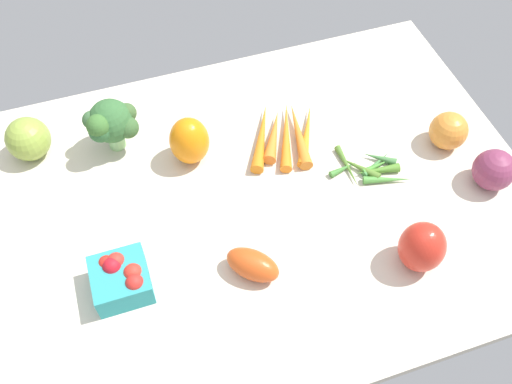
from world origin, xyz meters
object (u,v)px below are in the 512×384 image
(heirloom_tomato_green, at_px, (28,139))
(berry_basket, at_px, (122,278))
(roma_tomato, at_px, (253,265))
(bell_pepper_orange, at_px, (189,141))
(broccoli_head, at_px, (110,123))
(okra_pile, at_px, (370,168))
(bell_pepper_red, at_px, (422,247))
(carrot_bunch, at_px, (284,135))
(heirloom_tomato_orange, at_px, (449,131))
(red_onion_near_basket, at_px, (494,170))

(heirloom_tomato_green, distance_m, berry_basket, 0.36)
(roma_tomato, height_order, bell_pepper_orange, bell_pepper_orange)
(broccoli_head, xyz_separation_m, bell_pepper_orange, (0.13, -0.07, -0.02))
(okra_pile, xyz_separation_m, berry_basket, (-0.49, -0.10, 0.02))
(bell_pepper_red, height_order, broccoli_head, broccoli_head)
(broccoli_head, relative_size, carrot_bunch, 0.61)
(broccoli_head, height_order, berry_basket, broccoli_head)
(okra_pile, xyz_separation_m, bell_pepper_orange, (-0.32, 0.14, 0.04))
(heirloom_tomato_orange, xyz_separation_m, bell_pepper_orange, (-0.49, 0.12, 0.01))
(bell_pepper_orange, distance_m, carrot_bunch, 0.19)
(heirloom_tomato_green, distance_m, carrot_bunch, 0.50)
(berry_basket, distance_m, carrot_bunch, 0.43)
(bell_pepper_red, distance_m, roma_tomato, 0.28)
(carrot_bunch, bearing_deg, red_onion_near_basket, -34.29)
(okra_pile, height_order, carrot_bunch, carrot_bunch)
(carrot_bunch, bearing_deg, bell_pepper_orange, 176.59)
(berry_basket, bearing_deg, red_onion_near_basket, -0.10)
(heirloom_tomato_orange, bearing_deg, broccoli_head, 162.52)
(heirloom_tomato_orange, xyz_separation_m, red_onion_near_basket, (0.03, -0.11, 0.00))
(okra_pile, distance_m, berry_basket, 0.50)
(broccoli_head, bearing_deg, okra_pile, -25.19)
(bell_pepper_red, bearing_deg, roma_tomato, 165.70)
(berry_basket, relative_size, carrot_bunch, 0.49)
(red_onion_near_basket, relative_size, roma_tomato, 0.82)
(heirloom_tomato_orange, distance_m, broccoli_head, 0.65)
(bell_pepper_red, xyz_separation_m, bell_pepper_orange, (-0.31, 0.35, 0.00))
(heirloom_tomato_orange, height_order, bell_pepper_orange, bell_pepper_orange)
(broccoli_head, height_order, roma_tomato, broccoli_head)
(roma_tomato, bearing_deg, bell_pepper_red, 29.60)
(okra_pile, xyz_separation_m, heirloom_tomato_green, (-0.61, 0.25, 0.03))
(okra_pile, xyz_separation_m, red_onion_near_basket, (0.20, -0.10, 0.03))
(okra_pile, height_order, bell_pepper_red, bell_pepper_red)
(bell_pepper_red, relative_size, roma_tomato, 1.05)
(heirloom_tomato_orange, height_order, berry_basket, heirloom_tomato_orange)
(okra_pile, distance_m, roma_tomato, 0.31)
(carrot_bunch, bearing_deg, heirloom_tomato_orange, -20.42)
(bell_pepper_red, distance_m, bell_pepper_orange, 0.46)
(heirloom_tomato_orange, height_order, bell_pepper_red, bell_pepper_red)
(berry_basket, xyz_separation_m, carrot_bunch, (0.36, 0.22, -0.02))
(broccoli_head, bearing_deg, bell_pepper_orange, -28.63)
(okra_pile, distance_m, carrot_bunch, 0.18)
(heirloom_tomato_green, bearing_deg, red_onion_near_basket, -23.13)
(heirloom_tomato_green, xyz_separation_m, berry_basket, (0.12, -0.34, -0.01))
(red_onion_near_basket, bearing_deg, heirloom_tomato_green, 156.87)
(bell_pepper_red, bearing_deg, berry_basket, 167.10)
(red_onion_near_basket, height_order, bell_pepper_orange, bell_pepper_orange)
(bell_pepper_orange, bearing_deg, okra_pile, -23.69)
(okra_pile, height_order, bell_pepper_orange, bell_pepper_orange)
(heirloom_tomato_green, height_order, carrot_bunch, heirloom_tomato_green)
(broccoli_head, xyz_separation_m, red_onion_near_basket, (0.65, -0.31, -0.03))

